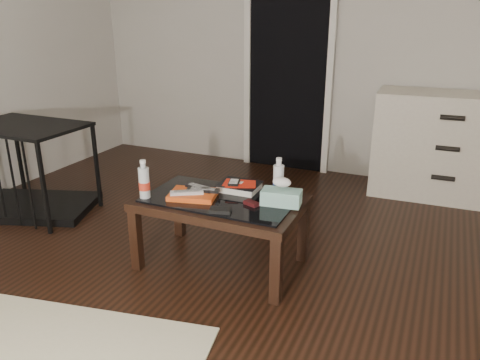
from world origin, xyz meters
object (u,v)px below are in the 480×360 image
object	(u,v)px
water_bottle_right	(279,177)
dresser	(447,147)
water_bottle_left	(144,179)
coffee_table	(221,207)
pet_crate	(32,183)
textbook	(240,187)
tissue_box	(281,197)

from	to	relation	value
water_bottle_right	dresser	bearing A→B (deg)	60.33
water_bottle_left	coffee_table	bearing A→B (deg)	23.44
pet_crate	water_bottle_right	world-z (taller)	pet_crate
textbook	tissue_box	xyz separation A→B (m)	(0.32, -0.12, 0.02)
coffee_table	textbook	world-z (taller)	textbook
textbook	water_bottle_left	size ratio (longest dim) A/B	1.05
dresser	water_bottle_right	distance (m)	1.91
textbook	pet_crate	bearing A→B (deg)	179.06
coffee_table	water_bottle_left	xyz separation A→B (m)	(-0.42, -0.18, 0.18)
dresser	pet_crate	size ratio (longest dim) A/B	1.16
dresser	water_bottle_left	xyz separation A→B (m)	(-1.67, -2.02, 0.13)
pet_crate	tissue_box	size ratio (longest dim) A/B	4.55
dresser	pet_crate	distance (m)	3.45
dresser	textbook	size ratio (longest dim) A/B	4.86
coffee_table	textbook	bearing A→B (deg)	70.74
textbook	water_bottle_right	bearing A→B (deg)	4.86
pet_crate	tissue_box	world-z (taller)	pet_crate
water_bottle_right	pet_crate	bearing A→B (deg)	-179.56
water_bottle_left	tissue_box	world-z (taller)	water_bottle_left
coffee_table	water_bottle_left	size ratio (longest dim) A/B	4.20
coffee_table	tissue_box	size ratio (longest dim) A/B	4.35
textbook	water_bottle_left	bearing A→B (deg)	-145.03
dresser	tissue_box	world-z (taller)	dresser
coffee_table	textbook	distance (m)	0.19
pet_crate	water_bottle_right	size ratio (longest dim) A/B	4.40
pet_crate	textbook	distance (m)	1.84
dresser	water_bottle_right	bearing A→B (deg)	-121.59
coffee_table	dresser	bearing A→B (deg)	55.81
textbook	water_bottle_right	distance (m)	0.27
coffee_table	dresser	distance (m)	2.22
pet_crate	water_bottle_right	xyz separation A→B (m)	(2.07, 0.02, 0.35)
tissue_box	dresser	bearing A→B (deg)	56.94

